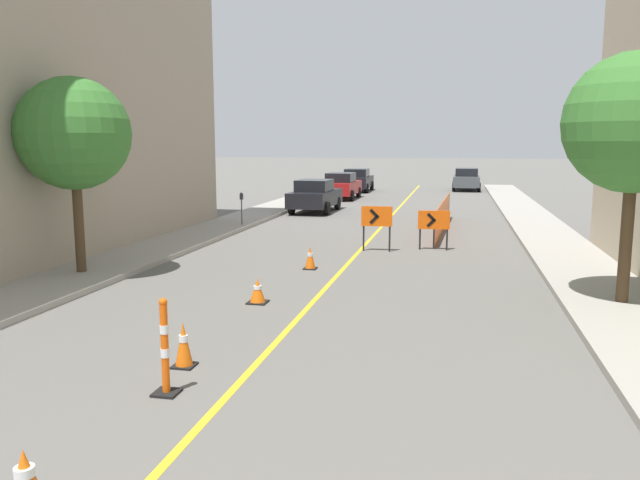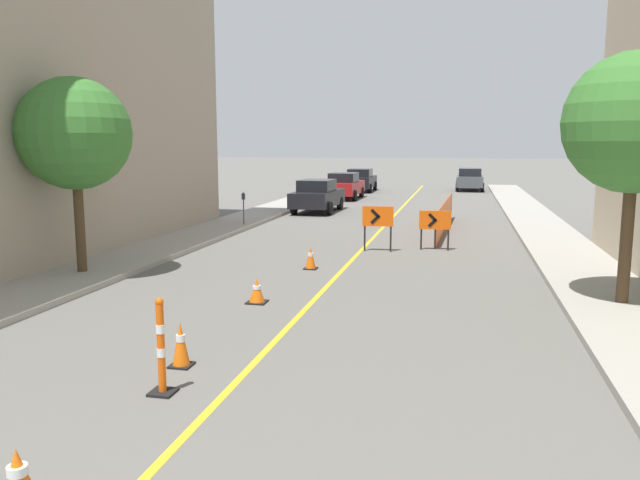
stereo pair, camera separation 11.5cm
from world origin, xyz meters
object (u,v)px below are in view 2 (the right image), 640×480
at_px(traffic_cone_second, 181,344).
at_px(traffic_cone_fourth, 311,258).
at_px(traffic_cone_third, 257,291).
at_px(parked_car_curb_near, 318,196).
at_px(parking_meter_far_curb, 243,202).
at_px(parked_car_curb_mid, 344,186).
at_px(arrow_barricade_primary, 378,219).
at_px(arrow_barricade_secondary, 435,222).
at_px(parked_car_curb_far, 360,180).
at_px(parked_car_opposite_side, 470,179).
at_px(street_tree_left_near, 74,134).
at_px(delineator_post_front, 161,352).
at_px(street_tree_right_near, 635,124).
at_px(traffic_cone_nearest, 18,479).

relative_size(traffic_cone_second, traffic_cone_fourth, 1.12).
relative_size(traffic_cone_third, parked_car_curb_near, 0.12).
bearing_deg(parking_meter_far_curb, parked_car_curb_mid, 83.86).
distance_m(arrow_barricade_primary, arrow_barricade_secondary, 1.83).
height_order(traffic_cone_fourth, parked_car_curb_far, parked_car_curb_far).
bearing_deg(parked_car_opposite_side, traffic_cone_fourth, -97.90).
height_order(parked_car_curb_far, street_tree_left_near, street_tree_left_near).
height_order(traffic_cone_third, traffic_cone_fourth, traffic_cone_fourth).
xyz_separation_m(traffic_cone_second, parking_meter_far_curb, (-4.38, 15.06, 0.70)).
xyz_separation_m(traffic_cone_fourth, parked_car_opposite_side, (4.46, 30.16, 0.50)).
relative_size(delineator_post_front, street_tree_right_near, 0.27).
height_order(traffic_cone_fourth, delineator_post_front, delineator_post_front).
xyz_separation_m(arrow_barricade_secondary, parking_meter_far_curb, (-7.63, 3.69, 0.15)).
relative_size(delineator_post_front, parked_car_curb_far, 0.31).
bearing_deg(parked_car_curb_mid, street_tree_left_near, -94.63).
bearing_deg(traffic_cone_nearest, parked_car_curb_far, 94.50).
bearing_deg(parked_car_opposite_side, parked_car_curb_far, -160.27).
distance_m(arrow_barricade_secondary, parking_meter_far_curb, 8.48).
xyz_separation_m(traffic_cone_second, parked_car_curb_near, (-2.82, 21.40, 0.46)).
xyz_separation_m(delineator_post_front, parked_car_curb_mid, (-3.10, 29.89, 0.22)).
bearing_deg(parked_car_opposite_side, parked_car_curb_mid, -129.71).
distance_m(delineator_post_front, parked_car_curb_near, 22.63).
distance_m(traffic_cone_second, arrow_barricade_primary, 10.87).
bearing_deg(parked_car_curb_near, traffic_cone_nearest, -81.36).
distance_m(traffic_cone_nearest, arrow_barricade_primary, 14.58).
relative_size(traffic_cone_fourth, arrow_barricade_secondary, 0.49).
relative_size(delineator_post_front, parked_car_curb_mid, 0.30).
height_order(parked_car_opposite_side, street_tree_left_near, street_tree_left_near).
relative_size(traffic_cone_nearest, arrow_barricade_primary, 0.42).
bearing_deg(street_tree_right_near, delineator_post_front, -139.31).
bearing_deg(parking_meter_far_curb, arrow_barricade_secondary, -25.78).
relative_size(traffic_cone_nearest, traffic_cone_fourth, 0.96).
height_order(traffic_cone_nearest, parked_car_curb_near, parked_car_curb_near).
height_order(arrow_barricade_secondary, parked_car_curb_near, parked_car_curb_near).
relative_size(parked_car_curb_mid, street_tree_left_near, 0.91).
bearing_deg(delineator_post_front, traffic_cone_fourth, 90.29).
xyz_separation_m(arrow_barricade_secondary, street_tree_left_near, (-8.48, -5.97, 2.65)).
distance_m(delineator_post_front, parked_car_curb_far, 36.29).
bearing_deg(parked_car_curb_near, parked_car_curb_mid, 92.38).
distance_m(arrow_barricade_primary, parked_car_curb_near, 11.52).
bearing_deg(street_tree_right_near, parked_car_opposite_side, 94.63).
bearing_deg(parked_car_curb_far, parked_car_curb_near, -90.26).
bearing_deg(parking_meter_far_curb, street_tree_left_near, -95.01).
distance_m(traffic_cone_third, street_tree_right_near, 8.22).
height_order(traffic_cone_second, street_tree_right_near, street_tree_right_near).
height_order(traffic_cone_fourth, arrow_barricade_secondary, arrow_barricade_secondary).
bearing_deg(traffic_cone_fourth, arrow_barricade_secondary, 50.70).
distance_m(traffic_cone_nearest, parking_meter_far_curb, 19.37).
bearing_deg(traffic_cone_second, parked_car_opposite_side, 83.02).
bearing_deg(traffic_cone_third, parked_car_curb_near, 98.83).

